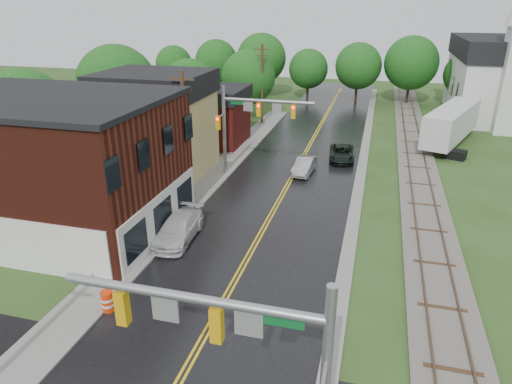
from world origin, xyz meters
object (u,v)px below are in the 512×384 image
at_px(pickup_white, 178,229).
at_px(tree_left_a, 27,116).
at_px(suv_dark, 342,153).
at_px(sedan_silver, 304,166).
at_px(church, 503,70).
at_px(traffic_signal_far, 250,116).
at_px(brick_building, 53,164).
at_px(tree_left_c, 191,88).
at_px(semi_trailer, 452,123).
at_px(construction_barrel, 107,301).
at_px(utility_pole_c, 262,83).
at_px(tree_left_e, 249,79).
at_px(utility_pole_b, 185,132).
at_px(traffic_signal_near, 245,346).
at_px(tree_left_b, 118,87).

bearing_deg(pickup_white, tree_left_a, 153.39).
xyz_separation_m(suv_dark, sedan_silver, (-2.68, -4.24, 0.01)).
height_order(church, traffic_signal_far, church).
relative_size(brick_building, traffic_signal_far, 1.95).
bearing_deg(tree_left_c, semi_trailer, 1.05).
distance_m(church, traffic_signal_far, 35.59).
bearing_deg(construction_barrel, traffic_signal_far, 85.61).
bearing_deg(utility_pole_c, brick_building, -101.09).
distance_m(utility_pole_c, sedan_silver, 17.67).
bearing_deg(church, sedan_silver, -127.35).
xyz_separation_m(tree_left_e, suv_dark, (12.33, -13.09, -4.17)).
bearing_deg(utility_pole_b, tree_left_e, 94.90).
bearing_deg(church, tree_left_e, -164.80).
relative_size(brick_building, utility_pole_b, 1.59).
distance_m(utility_pole_b, utility_pole_c, 22.00).
distance_m(brick_building, pickup_white, 8.61).
xyz_separation_m(traffic_signal_near, semi_trailer, (9.91, 38.40, -2.71)).
bearing_deg(tree_left_e, traffic_signal_near, -74.32).
bearing_deg(traffic_signal_near, church, 72.28).
bearing_deg(tree_left_a, semi_trailer, 29.10).
bearing_deg(tree_left_b, utility_pole_b, -41.86).
bearing_deg(tree_left_b, brick_building, -72.39).
bearing_deg(utility_pole_b, tree_left_c, 111.49).
xyz_separation_m(tree_left_a, tree_left_c, (6.00, 18.00, -0.60)).
distance_m(traffic_signal_far, suv_dark, 10.04).
xyz_separation_m(brick_building, tree_left_c, (-1.36, 24.90, 0.36)).
distance_m(tree_left_a, construction_barrel, 20.88).
height_order(tree_left_b, suv_dark, tree_left_b).
height_order(utility_pole_c, tree_left_e, utility_pole_c).
height_order(tree_left_a, suv_dark, tree_left_a).
xyz_separation_m(traffic_signal_far, pickup_white, (-1.12, -11.77, -4.26)).
distance_m(brick_building, tree_left_c, 24.94).
xyz_separation_m(tree_left_b, tree_left_e, (9.00, 14.00, -0.90)).
bearing_deg(traffic_signal_near, sedan_silver, 95.74).
relative_size(tree_left_c, tree_left_e, 0.94).
xyz_separation_m(tree_left_a, construction_barrel, (14.92, -13.87, -4.60)).
height_order(utility_pole_b, sedan_silver, utility_pole_b).
bearing_deg(tree_left_a, suv_dark, 25.07).
distance_m(tree_left_c, pickup_white, 26.62).
bearing_deg(utility_pole_c, pickup_white, -85.61).
relative_size(utility_pole_c, sedan_silver, 2.29).
distance_m(utility_pole_b, tree_left_b, 14.87).
relative_size(church, sedan_silver, 5.09).
height_order(tree_left_a, tree_left_c, tree_left_a).
xyz_separation_m(brick_building, sedan_silver, (13.28, 13.58, -3.50)).
distance_m(traffic_signal_near, traffic_signal_far, 25.94).
xyz_separation_m(church, traffic_signal_near, (-16.53, -51.74, -0.87)).
bearing_deg(semi_trailer, suv_dark, -142.56).
bearing_deg(sedan_silver, utility_pole_b, -134.20).
bearing_deg(suv_dark, tree_left_b, 177.22).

